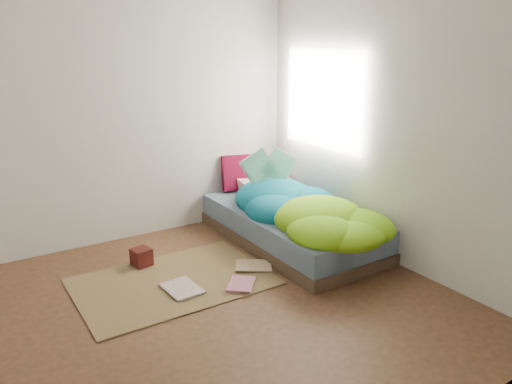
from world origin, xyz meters
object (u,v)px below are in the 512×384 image
at_px(floor_book_b, 228,283).
at_px(wooden_box, 141,257).
at_px(bed, 291,227).
at_px(pillow_magenta, 240,173).
at_px(open_book, 269,157).
at_px(floor_book_a, 168,293).

bearing_deg(floor_book_b, wooden_box, 163.42).
relative_size(bed, floor_book_b, 7.00).
xyz_separation_m(pillow_magenta, wooden_box, (-1.43, -0.64, -0.45)).
height_order(open_book, floor_book_a, open_book).
distance_m(wooden_box, floor_book_b, 0.90).
relative_size(bed, wooden_box, 12.66).
relative_size(floor_book_a, floor_book_b, 1.21).
bearing_deg(pillow_magenta, floor_book_a, -122.76).
distance_m(pillow_magenta, floor_book_a, 2.01).
height_order(pillow_magenta, wooden_box, pillow_magenta).
bearing_deg(pillow_magenta, open_book, -72.85).
relative_size(open_book, floor_book_b, 1.71).
distance_m(pillow_magenta, open_book, 0.64).
xyz_separation_m(bed, open_book, (-0.03, 0.35, 0.66)).
distance_m(floor_book_a, floor_book_b, 0.51).
bearing_deg(wooden_box, floor_book_b, -58.24).
relative_size(pillow_magenta, open_book, 0.82).
height_order(bed, open_book, open_book).
relative_size(wooden_box, floor_book_a, 0.46).
distance_m(bed, floor_book_a, 1.55).
bearing_deg(floor_book_b, open_book, 82.27).
distance_m(bed, floor_book_b, 1.12).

